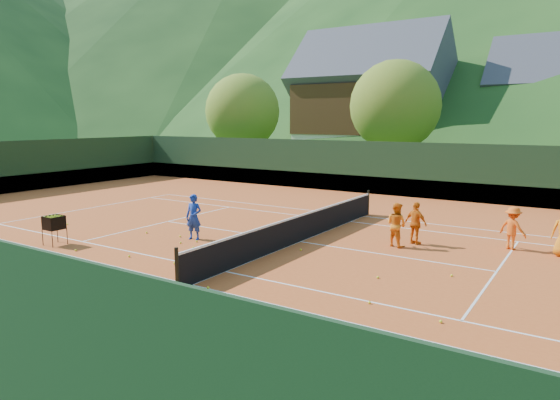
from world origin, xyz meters
The scene contains 34 objects.
ground centered at (0.00, 0.00, 0.00)m, with size 400.00×400.00×0.00m, color #285119.
clay_court centered at (0.00, 0.00, 0.01)m, with size 40.00×24.00×0.02m, color #B44B1D.
coach centered at (-3.32, -1.74, 0.83)m, with size 0.59×0.39×1.62m, color #173599.
student_a centered at (3.02, 1.21, 0.76)m, with size 0.72×0.56×1.48m, color orange.
student_b centered at (3.49, 1.83, 0.75)m, with size 0.86×0.36×1.46m, color orange.
student_d centered at (6.36, 2.88, 0.73)m, with size 0.91×0.53×1.42m, color orange.
tennis_ball_0 centered at (-2.48, -2.71, 0.05)m, with size 0.07×0.07×0.07m, color #E4F629.
tennis_ball_2 centered at (-2.97, -2.01, 0.05)m, with size 0.07×0.07×0.07m, color #E4F629.
tennis_ball_3 centered at (-0.20, -9.03, 0.05)m, with size 0.07×0.07×0.07m, color #E4F629.
tennis_ball_4 centered at (-4.08, -1.15, 0.05)m, with size 0.07×0.07×0.07m, color #E4F629.
tennis_ball_6 centered at (-3.98, -1.78, 0.05)m, with size 0.07×0.07×0.07m, color #E4F629.
tennis_ball_7 centered at (0.20, -8.97, 0.05)m, with size 0.07×0.07×0.07m, color #E4F629.
tennis_ball_8 centered at (-9.32, -2.67, 0.05)m, with size 0.07×0.07×0.07m, color #E4F629.
tennis_ball_9 centered at (0.65, -1.04, 0.05)m, with size 0.07×0.07×0.07m, color #E4F629.
tennis_ball_10 centered at (-1.70, -4.37, 0.05)m, with size 0.07×0.07×0.07m, color #E4F629.
tennis_ball_11 centered at (-5.47, -2.01, 0.05)m, with size 0.07×0.07×0.07m, color #E4F629.
tennis_ball_12 centered at (4.38, -4.25, 0.05)m, with size 0.07×0.07×0.07m, color #E4F629.
tennis_ball_13 centered at (-5.45, -5.03, 0.05)m, with size 0.07×0.07×0.07m, color #E4F629.
tennis_ball_14 centered at (0.56, -5.49, 0.05)m, with size 0.07×0.07×0.07m, color #E4F629.
tennis_ball_15 centered at (-6.87, -6.61, 0.05)m, with size 0.07×0.07×0.07m, color #E4F629.
tennis_ball_16 centered at (-4.83, -6.01, 0.05)m, with size 0.07×0.07×0.07m, color #E4F629.
tennis_ball_18 centered at (6.06, -4.47, 0.05)m, with size 0.07×0.07×0.07m, color #E4F629.
tennis_ball_19 centered at (3.84, -2.39, 0.05)m, with size 0.07×0.07×0.07m, color #E4F629.
tennis_ball_20 centered at (-3.29, -2.47, 0.05)m, with size 0.07×0.07×0.07m, color #E4F629.
tennis_ball_22 centered at (2.21, -6.28, 0.05)m, with size 0.07×0.07×0.07m, color #E4F629.
tennis_ball_24 centered at (-3.43, -4.57, 0.05)m, with size 0.07×0.07×0.07m, color #E4F629.
tennis_ball_26 centered at (5.46, -1.15, 0.05)m, with size 0.07×0.07×0.07m, color #E4F629.
court_lines centered at (0.00, 0.00, 0.02)m, with size 23.83×11.03×0.00m.
tennis_net centered at (0.00, 0.00, 0.52)m, with size 0.10×12.07×1.10m.
perimeter_fence centered at (0.00, 0.00, 1.27)m, with size 40.40×24.24×3.00m.
ball_hopper centered at (-6.76, -4.89, 0.77)m, with size 0.57×0.57×1.00m.
chalet_left centered at (-10.00, 30.00, 5.65)m, with size 13.80×9.93×12.92m.
tree_a centered at (-16.00, 18.00, 4.87)m, with size 6.00×6.00×7.88m.
tree_b centered at (-4.00, 20.00, 5.19)m, with size 6.40×6.40×8.40m.
Camera 1 is at (8.59, -14.59, 4.23)m, focal length 32.00 mm.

